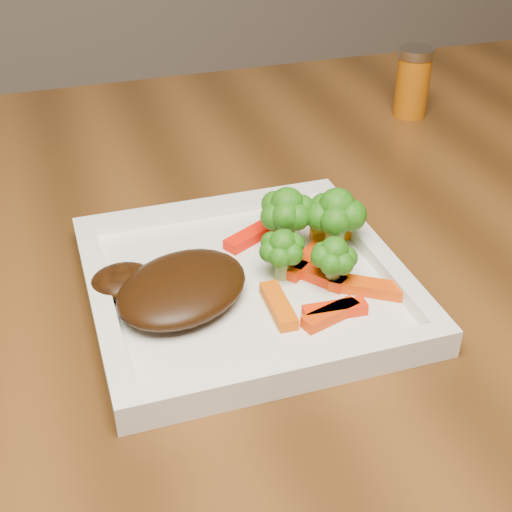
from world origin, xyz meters
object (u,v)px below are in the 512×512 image
object	(u,v)px
steak	(182,288)
spice_shaker	(413,82)
plate	(245,287)
dining_table	(423,413)

from	to	relation	value
steak	spice_shaker	size ratio (longest dim) A/B	1.33
spice_shaker	steak	bearing A→B (deg)	-139.69
plate	steak	distance (m)	0.06
dining_table	spice_shaker	xyz separation A→B (m)	(0.03, 0.20, 0.42)
dining_table	spice_shaker	size ratio (longest dim) A/B	17.39
steak	spice_shaker	distance (m)	0.52
plate	steak	xyz separation A→B (m)	(-0.06, -0.01, 0.02)
dining_table	plate	bearing A→B (deg)	-157.40
plate	dining_table	bearing A→B (deg)	22.60
dining_table	plate	distance (m)	0.50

